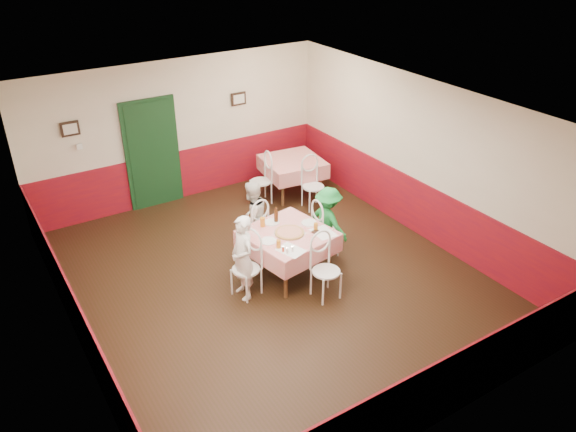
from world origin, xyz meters
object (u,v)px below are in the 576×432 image
chair_far (254,229)px  glass_b (316,227)px  glass_a (279,244)px  diner_right (328,222)px  beer_bottle (276,215)px  second_table (293,177)px  chair_near (326,272)px  wallet (316,232)px  chair_right (326,231)px  pizza (290,232)px  diner_far (252,218)px  diner_left (243,258)px  chair_left (246,269)px  chair_second_b (313,187)px  chair_second_a (261,182)px  glass_c (263,222)px  main_table (288,253)px

chair_far → glass_b: bearing=109.0°
glass_a → diner_right: 1.35m
glass_a → beer_bottle: beer_bottle is taller
second_table → diner_right: 2.40m
chair_near → diner_right: bearing=53.5°
wallet → chair_right: bearing=28.7°
second_table → pizza: pizza is taller
wallet → chair_far: bearing=105.6°
chair_right → diner_far: size_ratio=0.69×
chair_right → glass_a: size_ratio=7.12×
glass_a → diner_far: 1.23m
chair_right → diner_left: diner_left is taller
glass_b → chair_left: bearing=178.6°
pizza → chair_second_b: bearing=46.3°
chair_right → chair_second_a: (0.05, 2.28, 0.00)m
pizza → wallet: bearing=-29.0°
wallet → diner_left: (-1.25, 0.08, -0.10)m
chair_second_a → diner_left: (-1.77, -2.58, 0.22)m
chair_right → chair_second_a: same height
chair_second_b → diner_left: bearing=-137.5°
chair_far → glass_c: glass_c is taller
pizza → beer_bottle: size_ratio=1.86×
pizza → second_table: bearing=56.4°
beer_bottle → chair_second_a: bearing=66.8°
chair_near → pizza: 0.88m
chair_left → chair_near: 1.20m
chair_near → chair_right: bearing=55.2°
second_table → chair_second_b: (0.00, -0.75, 0.08)m
glass_c → diner_right: diner_right is taller
chair_near → chair_second_a: same height
chair_near → glass_c: (-0.38, 1.22, 0.38)m
chair_left → second_table: bearing=118.8°
diner_right → main_table: bearing=89.3°
chair_left → glass_b: 1.30m
wallet → beer_bottle: bearing=109.8°
main_table → glass_c: bearing=122.2°
chair_second_a → glass_a: size_ratio=7.12×
chair_second_b → pizza: size_ratio=1.98×
chair_second_a → pizza: chair_second_a is taller
glass_c → beer_bottle: (0.25, 0.00, 0.05)m
second_table → chair_second_b: chair_second_b is taller
chair_left → pizza: 0.91m
main_table → glass_a: bearing=-139.3°
diner_left → diner_far: bearing=145.3°
chair_second_b → glass_a: (-2.00, -1.98, 0.37)m
chair_right → chair_second_b: bearing=-23.8°
main_table → chair_second_b: 2.34m
chair_far → diner_right: size_ratio=0.73×
glass_b → diner_far: 1.21m
chair_far → chair_left: bearing=45.3°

